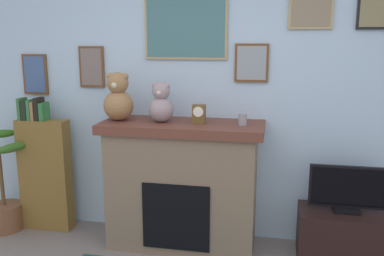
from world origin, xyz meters
TOP-DOWN VIEW (x-y plane):
  - back_wall at (-0.00, 2.00)m, footprint 5.20×0.15m
  - fireplace at (-0.25, 1.68)m, footprint 1.39×0.58m
  - bookshelf at (-1.62, 1.74)m, footprint 0.49×0.16m
  - potted_plant at (-2.01, 1.61)m, footprint 0.56×0.54m
  - tv_stand at (1.13, 1.64)m, footprint 0.74×0.40m
  - television at (1.13, 1.64)m, footprint 0.61×0.14m
  - candle_jar at (0.27, 1.66)m, footprint 0.07×0.07m
  - mantel_clock at (-0.10, 1.66)m, footprint 0.11×0.08m
  - teddy_bear_grey at (-0.81, 1.66)m, footprint 0.26×0.26m
  - teddy_bear_tan at (-0.43, 1.66)m, footprint 0.21×0.21m

SIDE VIEW (x-z plane):
  - tv_stand at x=1.13m, z-range 0.00..0.44m
  - potted_plant at x=-2.01m, z-range -0.17..0.79m
  - fireplace at x=-0.25m, z-range 0.01..1.13m
  - bookshelf at x=-1.62m, z-range -0.07..1.22m
  - television at x=1.13m, z-range 0.43..0.82m
  - candle_jar at x=0.27m, z-range 1.12..1.22m
  - mantel_clock at x=-0.10m, z-range 1.12..1.28m
  - teddy_bear_tan at x=-0.43m, z-range 1.10..1.45m
  - back_wall at x=0.00m, z-range 0.01..2.61m
  - teddy_bear_grey at x=-0.81m, z-range 1.10..1.52m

